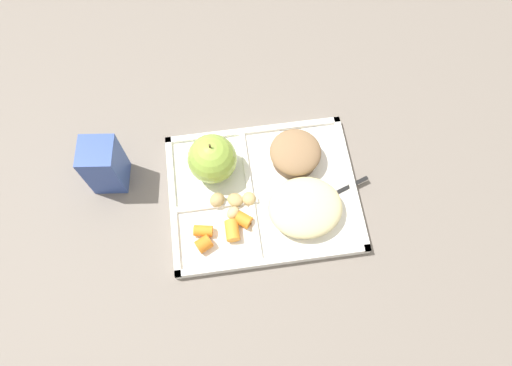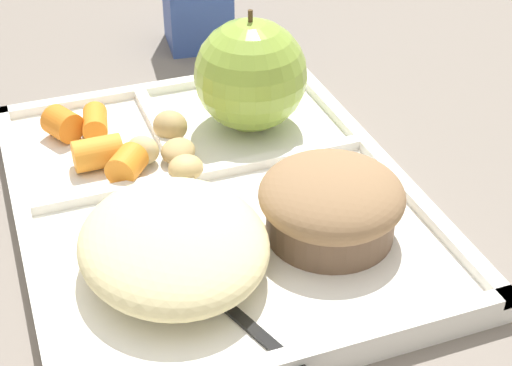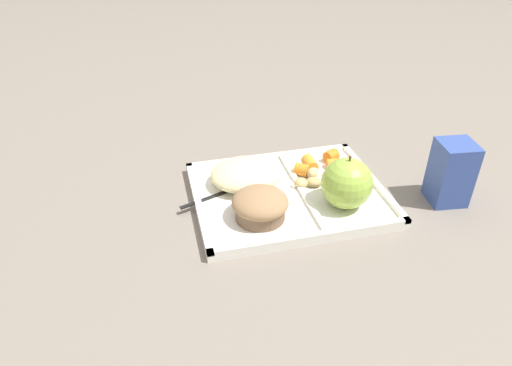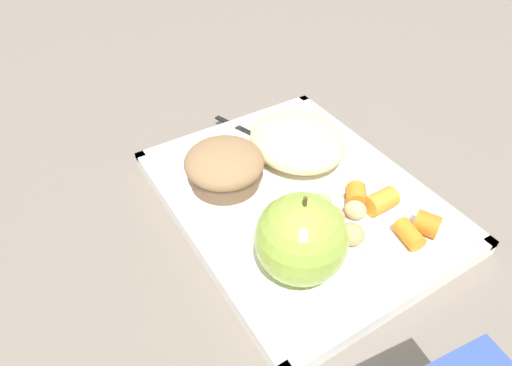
{
  "view_description": "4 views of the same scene",
  "coord_description": "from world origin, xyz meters",
  "px_view_note": "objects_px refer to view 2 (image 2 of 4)",
  "views": [
    {
      "loc": [
        -0.06,
        -0.32,
        0.79
      ],
      "look_at": [
        -0.01,
        0.01,
        0.04
      ],
      "focal_mm": 32.84,
      "sensor_mm": 36.0,
      "label": 1
    },
    {
      "loc": [
        0.43,
        -0.13,
        0.33
      ],
      "look_at": [
        0.06,
        0.01,
        0.06
      ],
      "focal_mm": 55.27,
      "sensor_mm": 36.0,
      "label": 2
    },
    {
      "loc": [
        0.22,
        0.65,
        0.48
      ],
      "look_at": [
        0.06,
        -0.0,
        0.04
      ],
      "focal_mm": 32.38,
      "sensor_mm": 36.0,
      "label": 3
    },
    {
      "loc": [
        -0.29,
        0.23,
        0.37
      ],
      "look_at": [
        0.03,
        0.04,
        0.03
      ],
      "focal_mm": 31.31,
      "sensor_mm": 36.0,
      "label": 4
    }
  ],
  "objects_px": {
    "lunch_tray": "(213,200)",
    "green_apple": "(251,75)",
    "bran_muffin": "(331,203)",
    "plastic_fork": "(219,299)"
  },
  "relations": [
    {
      "from": "green_apple",
      "to": "bran_muffin",
      "type": "distance_m",
      "value": 0.15
    },
    {
      "from": "bran_muffin",
      "to": "plastic_fork",
      "type": "xyz_separation_m",
      "value": [
        0.04,
        -0.09,
        -0.02
      ]
    },
    {
      "from": "lunch_tray",
      "to": "plastic_fork",
      "type": "height_order",
      "value": "lunch_tray"
    },
    {
      "from": "green_apple",
      "to": "plastic_fork",
      "type": "relative_size",
      "value": 0.62
    },
    {
      "from": "lunch_tray",
      "to": "plastic_fork",
      "type": "bearing_deg",
      "value": -15.85
    },
    {
      "from": "lunch_tray",
      "to": "plastic_fork",
      "type": "distance_m",
      "value": 0.11
    },
    {
      "from": "bran_muffin",
      "to": "plastic_fork",
      "type": "height_order",
      "value": "bran_muffin"
    },
    {
      "from": "lunch_tray",
      "to": "green_apple",
      "type": "relative_size",
      "value": 3.48
    },
    {
      "from": "bran_muffin",
      "to": "plastic_fork",
      "type": "bearing_deg",
      "value": -67.77
    },
    {
      "from": "lunch_tray",
      "to": "green_apple",
      "type": "height_order",
      "value": "green_apple"
    }
  ]
}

